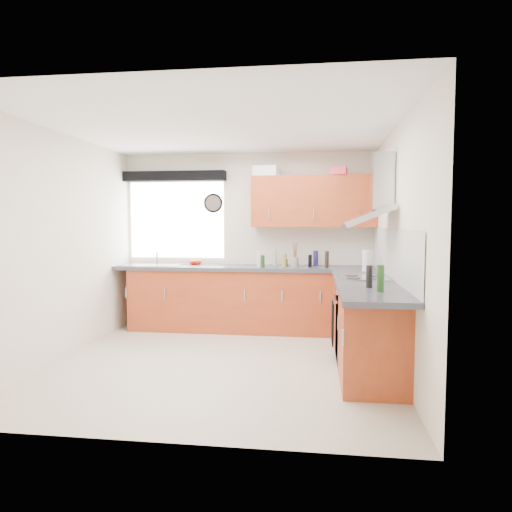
# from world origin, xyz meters

# --- Properties ---
(ground_plane) EXTENTS (3.60, 3.60, 0.00)m
(ground_plane) POSITION_xyz_m (0.00, 0.00, 0.00)
(ground_plane) COLOR beige
(ceiling) EXTENTS (3.60, 3.60, 0.02)m
(ceiling) POSITION_xyz_m (0.00, 0.00, 2.50)
(ceiling) COLOR white
(ceiling) RESTS_ON wall_back
(wall_back) EXTENTS (3.60, 0.02, 2.50)m
(wall_back) POSITION_xyz_m (0.00, 1.80, 1.25)
(wall_back) COLOR silver
(wall_back) RESTS_ON ground_plane
(wall_front) EXTENTS (3.60, 0.02, 2.50)m
(wall_front) POSITION_xyz_m (0.00, -1.80, 1.25)
(wall_front) COLOR silver
(wall_front) RESTS_ON ground_plane
(wall_left) EXTENTS (0.02, 3.60, 2.50)m
(wall_left) POSITION_xyz_m (-1.80, 0.00, 1.25)
(wall_left) COLOR silver
(wall_left) RESTS_ON ground_plane
(wall_right) EXTENTS (0.02, 3.60, 2.50)m
(wall_right) POSITION_xyz_m (1.80, 0.00, 1.25)
(wall_right) COLOR silver
(wall_right) RESTS_ON ground_plane
(window) EXTENTS (1.40, 0.02, 1.10)m
(window) POSITION_xyz_m (-1.05, 1.79, 1.55)
(window) COLOR white
(window) RESTS_ON wall_back
(window_blind) EXTENTS (1.50, 0.18, 0.14)m
(window_blind) POSITION_xyz_m (-1.05, 1.70, 2.18)
(window_blind) COLOR black
(window_blind) RESTS_ON wall_back
(splashback) EXTENTS (0.01, 3.00, 0.54)m
(splashback) POSITION_xyz_m (1.79, 0.30, 1.18)
(splashback) COLOR white
(splashback) RESTS_ON wall_right
(base_cab_back) EXTENTS (3.00, 0.58, 0.86)m
(base_cab_back) POSITION_xyz_m (-0.10, 1.51, 0.43)
(base_cab_back) COLOR #933618
(base_cab_back) RESTS_ON ground_plane
(base_cab_corner) EXTENTS (0.60, 0.60, 0.86)m
(base_cab_corner) POSITION_xyz_m (1.50, 1.50, 0.43)
(base_cab_corner) COLOR #933618
(base_cab_corner) RESTS_ON ground_plane
(base_cab_right) EXTENTS (0.58, 2.10, 0.86)m
(base_cab_right) POSITION_xyz_m (1.51, 0.15, 0.43)
(base_cab_right) COLOR #933618
(base_cab_right) RESTS_ON ground_plane
(worktop_back) EXTENTS (3.60, 0.62, 0.05)m
(worktop_back) POSITION_xyz_m (0.00, 1.50, 0.89)
(worktop_back) COLOR #2F313A
(worktop_back) RESTS_ON base_cab_back
(worktop_right) EXTENTS (0.62, 2.42, 0.05)m
(worktop_right) POSITION_xyz_m (1.50, 0.00, 0.89)
(worktop_right) COLOR #2F313A
(worktop_right) RESTS_ON base_cab_right
(sink) EXTENTS (0.84, 0.46, 0.10)m
(sink) POSITION_xyz_m (-1.33, 1.50, 0.95)
(sink) COLOR #A7ABB2
(sink) RESTS_ON worktop_back
(oven) EXTENTS (0.56, 0.58, 0.85)m
(oven) POSITION_xyz_m (1.50, 0.30, 0.42)
(oven) COLOR black
(oven) RESTS_ON ground_plane
(hob_plate) EXTENTS (0.52, 0.52, 0.01)m
(hob_plate) POSITION_xyz_m (1.50, 0.30, 0.92)
(hob_plate) COLOR #A7ABB2
(hob_plate) RESTS_ON worktop_right
(extractor_hood) EXTENTS (0.52, 0.78, 0.66)m
(extractor_hood) POSITION_xyz_m (1.60, 0.30, 1.77)
(extractor_hood) COLOR #A7ABB2
(extractor_hood) RESTS_ON wall_right
(upper_cabinets) EXTENTS (1.70, 0.35, 0.70)m
(upper_cabinets) POSITION_xyz_m (0.95, 1.62, 1.80)
(upper_cabinets) COLOR #933618
(upper_cabinets) RESTS_ON wall_back
(washing_machine) EXTENTS (0.61, 0.60, 0.76)m
(washing_machine) POSITION_xyz_m (-0.28, 1.52, 0.38)
(washing_machine) COLOR white
(washing_machine) RESTS_ON ground_plane
(wall_clock) EXTENTS (0.28, 0.04, 0.28)m
(wall_clock) POSITION_xyz_m (-0.50, 1.78, 1.79)
(wall_clock) COLOR black
(wall_clock) RESTS_ON wall_back
(casserole) EXTENTS (0.37, 0.29, 0.14)m
(casserole) POSITION_xyz_m (0.30, 1.59, 2.22)
(casserole) COLOR white
(casserole) RESTS_ON upper_cabinets
(storage_box) EXTENTS (0.25, 0.22, 0.10)m
(storage_box) POSITION_xyz_m (1.27, 1.52, 2.20)
(storage_box) COLOR #C93544
(storage_box) RESTS_ON upper_cabinets
(utensil_pot) EXTENTS (0.12, 0.12, 0.14)m
(utensil_pot) POSITION_xyz_m (0.71, 1.35, 0.98)
(utensil_pot) COLOR slate
(utensil_pot) RESTS_ON worktop_back
(kitchen_roll) EXTENTS (0.15, 0.15, 0.26)m
(kitchen_roll) POSITION_xyz_m (1.62, 1.05, 1.04)
(kitchen_roll) COLOR white
(kitchen_roll) RESTS_ON worktop_right
(tomato_cluster) EXTENTS (0.16, 0.16, 0.07)m
(tomato_cluster) POSITION_xyz_m (-0.74, 1.65, 0.94)
(tomato_cluster) COLOR red
(tomato_cluster) RESTS_ON worktop_back
(jar_0) EXTENTS (0.08, 0.08, 0.20)m
(jar_0) POSITION_xyz_m (0.23, 1.38, 1.01)
(jar_0) COLOR #BCB5A0
(jar_0) RESTS_ON worktop_back
(jar_1) EXTENTS (0.05, 0.05, 0.22)m
(jar_1) POSITION_xyz_m (1.13, 1.42, 1.02)
(jar_1) COLOR black
(jar_1) RESTS_ON worktop_back
(jar_2) EXTENTS (0.06, 0.06, 0.17)m
(jar_2) POSITION_xyz_m (0.56, 1.46, 1.00)
(jar_2) COLOR olive
(jar_2) RESTS_ON worktop_back
(jar_3) EXTENTS (0.07, 0.07, 0.21)m
(jar_3) POSITION_xyz_m (0.98, 1.65, 1.02)
(jar_3) COLOR #1C1852
(jar_3) RESTS_ON worktop_back
(jar_4) EXTENTS (0.04, 0.04, 0.12)m
(jar_4) POSITION_xyz_m (0.69, 1.58, 0.97)
(jar_4) COLOR #1C4F86
(jar_4) RESTS_ON worktop_back
(jar_5) EXTENTS (0.05, 0.05, 0.23)m
(jar_5) POSITION_xyz_m (0.41, 1.66, 1.03)
(jar_5) COLOR #A8A18F
(jar_5) RESTS_ON worktop_back
(jar_6) EXTENTS (0.08, 0.08, 0.10)m
(jar_6) POSITION_xyz_m (0.56, 1.58, 0.96)
(jar_6) COLOR black
(jar_6) RESTS_ON worktop_back
(jar_7) EXTENTS (0.06, 0.06, 0.16)m
(jar_7) POSITION_xyz_m (0.27, 1.36, 0.99)
(jar_7) COLOR #163C15
(jar_7) RESTS_ON worktop_back
(jar_8) EXTENTS (0.05, 0.05, 0.17)m
(jar_8) POSITION_xyz_m (0.91, 1.49, 0.99)
(jar_8) COLOR black
(jar_8) RESTS_ON worktop_back
(bottle_0) EXTENTS (0.06, 0.06, 0.21)m
(bottle_0) POSITION_xyz_m (1.48, -0.43, 1.01)
(bottle_0) COLOR black
(bottle_0) RESTS_ON worktop_right
(bottle_1) EXTENTS (0.06, 0.06, 0.24)m
(bottle_1) POSITION_xyz_m (1.54, -0.66, 1.03)
(bottle_1) COLOR #21491A
(bottle_1) RESTS_ON worktop_right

